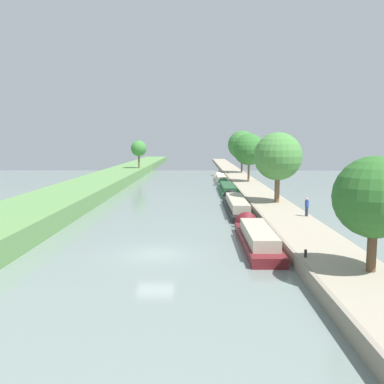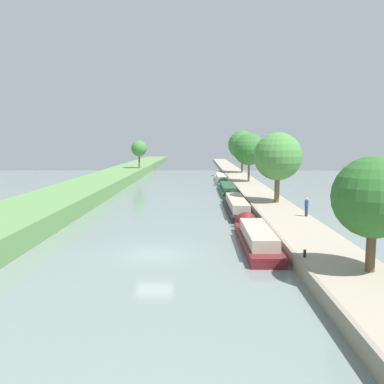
{
  "view_description": "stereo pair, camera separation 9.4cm",
  "coord_description": "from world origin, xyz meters",
  "views": [
    {
      "loc": [
        2.83,
        -26.94,
        7.53
      ],
      "look_at": [
        2.14,
        26.17,
        1.0
      ],
      "focal_mm": 38.78,
      "sensor_mm": 36.0,
      "label": 1
    },
    {
      "loc": [
        2.92,
        -26.94,
        7.53
      ],
      "look_at": [
        2.14,
        26.17,
        1.0
      ],
      "focal_mm": 38.78,
      "sensor_mm": 36.0,
      "label": 2
    }
  ],
  "objects": [
    {
      "name": "person_walking",
      "position": [
        12.59,
        9.63,
        1.74
      ],
      "size": [
        0.34,
        0.34,
        1.66
      ],
      "color": "#282D42",
      "rests_on": "right_towpath"
    },
    {
      "name": "ground_plane",
      "position": [
        0.0,
        0.0,
        0.0
      ],
      "size": [
        160.0,
        160.0,
        0.0
      ],
      "primitive_type": "plane",
      "color": "slate"
    },
    {
      "name": "tree_rightbank_near",
      "position": [
        11.77,
        -6.14,
        4.71
      ],
      "size": [
        4.17,
        4.17,
        5.95
      ],
      "color": "brown",
      "rests_on": "right_towpath"
    },
    {
      "name": "mooring_bollard_far",
      "position": [
        9.08,
        58.04,
        1.09
      ],
      "size": [
        0.16,
        0.16,
        0.45
      ],
      "color": "black",
      "rests_on": "right_towpath"
    },
    {
      "name": "tree_leftbank_downstream",
      "position": [
        -9.83,
        62.69,
        5.96
      ],
      "size": [
        3.38,
        3.38,
        5.95
      ],
      "color": "brown",
      "rests_on": "left_grassy_bank"
    },
    {
      "name": "narrowboat_cream",
      "position": [
        7.23,
        51.67,
        0.5
      ],
      "size": [
        1.91,
        14.76,
        1.88
      ],
      "color": "beige",
      "rests_on": "ground_plane"
    },
    {
      "name": "narrowboat_black",
      "position": [
        7.07,
        18.31,
        0.59
      ],
      "size": [
        2.08,
        15.82,
        2.15
      ],
      "color": "black",
      "rests_on": "ground_plane"
    },
    {
      "name": "narrowboat_green",
      "position": [
        7.25,
        34.77,
        0.52
      ],
      "size": [
        2.13,
        16.04,
        2.02
      ],
      "color": "#1E6033",
      "rests_on": "ground_plane"
    },
    {
      "name": "right_towpath",
      "position": [
        10.95,
        0.0,
        0.43
      ],
      "size": [
        4.33,
        260.0,
        0.87
      ],
      "color": "#9E937F",
      "rests_on": "ground_plane"
    },
    {
      "name": "narrowboat_maroon",
      "position": [
        7.13,
        3.06,
        0.58
      ],
      "size": [
        2.17,
        12.21,
        2.17
      ],
      "color": "maroon",
      "rests_on": "ground_plane"
    },
    {
      "name": "tree_rightbank_far",
      "position": [
        12.28,
        61.38,
        6.74
      ],
      "size": [
        5.99,
        5.99,
        8.88
      ],
      "color": "brown",
      "rests_on": "right_towpath"
    },
    {
      "name": "mooring_bollard_near",
      "position": [
        9.08,
        -3.58,
        1.09
      ],
      "size": [
        0.16,
        0.16,
        0.45
      ],
      "color": "black",
      "rests_on": "right_towpath"
    },
    {
      "name": "stone_quay",
      "position": [
        8.66,
        0.0,
        0.46
      ],
      "size": [
        0.25,
        260.0,
        0.92
      ],
      "color": "gray",
      "rests_on": "ground_plane"
    },
    {
      "name": "tree_rightbank_midnear",
      "position": [
        11.53,
        18.03,
        5.88
      ],
      "size": [
        5.2,
        5.2,
        7.63
      ],
      "color": "brown",
      "rests_on": "right_towpath"
    },
    {
      "name": "tree_rightbank_midfar",
      "position": [
        11.31,
        41.55,
        6.18
      ],
      "size": [
        5.22,
        5.22,
        7.93
      ],
      "color": "brown",
      "rests_on": "right_towpath"
    }
  ]
}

